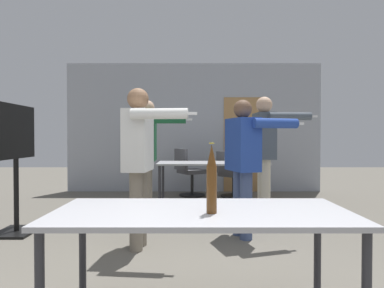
# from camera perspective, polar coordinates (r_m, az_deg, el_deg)

# --- Properties ---
(back_wall) EXTENTS (5.51, 0.12, 2.79)m
(back_wall) POSITION_cam_1_polar(r_m,az_deg,el_deg) (7.48, 0.36, 2.66)
(back_wall) COLOR #A3A8B2
(back_wall) RESTS_ON ground_plane
(conference_table_near) EXTENTS (1.79, 0.80, 0.74)m
(conference_table_near) POSITION_cam_1_polar(r_m,az_deg,el_deg) (2.13, 1.38, -12.70)
(conference_table_near) COLOR #A8A8AD
(conference_table_near) RESTS_ON ground_plane
(conference_table_far) EXTENTS (1.95, 0.79, 0.74)m
(conference_table_far) POSITION_cam_1_polar(r_m,az_deg,el_deg) (6.11, 3.24, -3.66)
(conference_table_far) COLOR #A8A8AD
(conference_table_far) RESTS_ON ground_plane
(tv_screen) EXTENTS (0.44, 0.91, 1.58)m
(tv_screen) POSITION_cam_1_polar(r_m,az_deg,el_deg) (4.73, -27.50, -1.89)
(tv_screen) COLOR black
(tv_screen) RESTS_ON ground_plane
(person_right_polo) EXTENTS (0.88, 0.66, 1.62)m
(person_right_polo) POSITION_cam_1_polar(r_m,az_deg,el_deg) (4.08, 8.42, -1.90)
(person_right_polo) COLOR #3D4C75
(person_right_polo) RESTS_ON ground_plane
(person_center_tall) EXTENTS (0.81, 0.70, 1.73)m
(person_center_tall) POSITION_cam_1_polar(r_m,az_deg,el_deg) (5.10, -7.56, -0.51)
(person_center_tall) COLOR slate
(person_center_tall) RESTS_ON ground_plane
(person_near_casual) EXTENTS (0.77, 0.70, 1.70)m
(person_near_casual) POSITION_cam_1_polar(r_m,az_deg,el_deg) (3.67, -8.94, -1.33)
(person_near_casual) COLOR slate
(person_near_casual) RESTS_ON ground_plane
(person_far_watching) EXTENTS (0.83, 0.67, 1.78)m
(person_far_watching) POSITION_cam_1_polar(r_m,az_deg,el_deg) (5.15, 11.89, -0.11)
(person_far_watching) COLOR beige
(person_far_watching) RESTS_ON ground_plane
(office_chair_mid_tucked) EXTENTS (0.68, 0.69, 0.91)m
(office_chair_mid_tucked) POSITION_cam_1_polar(r_m,az_deg,el_deg) (6.80, 6.42, -5.31)
(office_chair_mid_tucked) COLOR black
(office_chair_mid_tucked) RESTS_ON ground_plane
(office_chair_near_pushed) EXTENTS (0.68, 0.65, 0.95)m
(office_chair_near_pushed) POSITION_cam_1_polar(r_m,az_deg,el_deg) (6.88, -0.72, -4.95)
(office_chair_near_pushed) COLOR black
(office_chair_near_pushed) RESTS_ON ground_plane
(beer_bottle) EXTENTS (0.06, 0.06, 0.41)m
(beer_bottle) POSITION_cam_1_polar(r_m,az_deg,el_deg) (2.01, 3.11, -5.99)
(beer_bottle) COLOR #563314
(beer_bottle) RESTS_ON conference_table_near
(drink_cup) EXTENTS (0.08, 0.08, 0.09)m
(drink_cup) POSITION_cam_1_polar(r_m,az_deg,el_deg) (5.97, 5.64, -2.72)
(drink_cup) COLOR silver
(drink_cup) RESTS_ON conference_table_far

